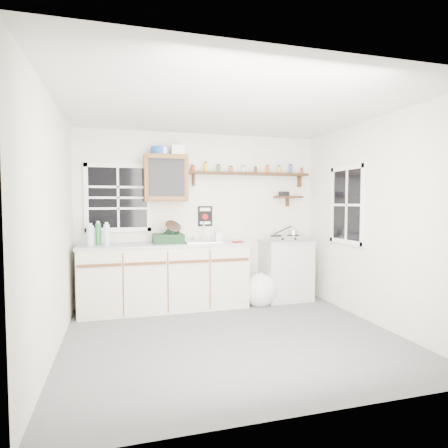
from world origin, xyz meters
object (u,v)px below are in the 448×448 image
at_px(right_cabinet, 286,270).
at_px(dish_rack, 169,236).
at_px(upper_cabinet, 166,178).
at_px(main_cabinet, 165,276).
at_px(hotplate, 285,238).
at_px(spice_shelf, 249,173).

xyz_separation_m(right_cabinet, dish_rack, (-1.77, -0.00, 0.57)).
relative_size(upper_cabinet, dish_rack, 1.55).
relative_size(main_cabinet, right_cabinet, 2.54).
xyz_separation_m(main_cabinet, upper_cabinet, (0.03, 0.14, 1.36)).
height_order(upper_cabinet, dish_rack, upper_cabinet).
xyz_separation_m(upper_cabinet, hotplate, (1.77, -0.14, -0.88)).
distance_m(spice_shelf, dish_rack, 1.55).
xyz_separation_m(main_cabinet, hotplate, (1.81, 0.01, 0.49)).
bearing_deg(right_cabinet, upper_cabinet, 176.24).
xyz_separation_m(right_cabinet, upper_cabinet, (-1.80, 0.12, 1.37)).
xyz_separation_m(right_cabinet, hotplate, (-0.03, -0.02, 0.49)).
distance_m(spice_shelf, hotplate, 1.12).
relative_size(spice_shelf, dish_rack, 4.54).
bearing_deg(right_cabinet, hotplate, -145.26).
height_order(spice_shelf, dish_rack, spice_shelf).
distance_m(upper_cabinet, spice_shelf, 1.28).
relative_size(right_cabinet, upper_cabinet, 1.40).
height_order(right_cabinet, dish_rack, dish_rack).
relative_size(main_cabinet, upper_cabinet, 3.55).
xyz_separation_m(upper_cabinet, spice_shelf, (1.27, 0.07, 0.10)).
bearing_deg(hotplate, main_cabinet, -177.09).
bearing_deg(upper_cabinet, main_cabinet, -103.68).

